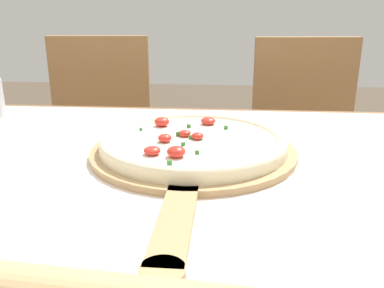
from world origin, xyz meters
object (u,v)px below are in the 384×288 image
object	(u,v)px
pizza_peel	(192,155)
pizza	(193,142)
chair_right	(306,145)
chair_left	(100,139)

from	to	relation	value
pizza_peel	pizza	size ratio (longest dim) A/B	1.70
pizza_peel	chair_right	size ratio (longest dim) A/B	0.65
pizza	chair_left	bearing A→B (deg)	120.33
pizza_peel	pizza	xyz separation A→B (m)	(-0.00, 0.02, 0.02)
pizza_peel	chair_right	distance (m)	0.85
chair_left	chair_right	distance (m)	0.78
chair_left	pizza	bearing A→B (deg)	-65.78
pizza_peel	chair_right	world-z (taller)	chair_right
pizza_peel	chair_left	size ratio (longest dim) A/B	0.65
pizza_peel	chair_left	bearing A→B (deg)	119.62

